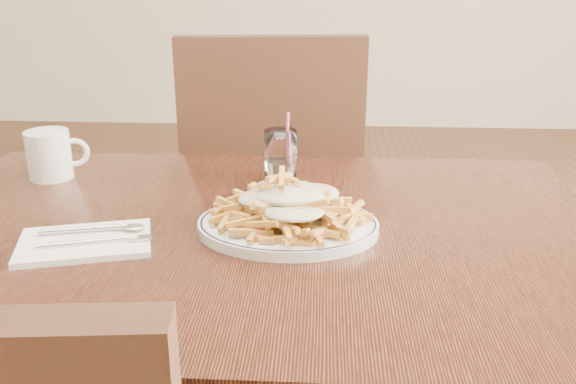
# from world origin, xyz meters

# --- Properties ---
(table) EXTENTS (1.20, 0.80, 0.75)m
(table) POSITION_xyz_m (0.00, 0.00, 0.67)
(table) COLOR black
(table) RESTS_ON ground
(chair_far) EXTENTS (0.50, 0.50, 0.99)m
(chair_far) POSITION_xyz_m (-0.02, 0.67, 0.56)
(chair_far) COLOR black
(chair_far) RESTS_ON ground
(fries_plate) EXTENTS (0.34, 0.31, 0.02)m
(fries_plate) POSITION_xyz_m (0.06, -0.01, 0.76)
(fries_plate) COLOR white
(fries_plate) RESTS_ON table
(loaded_fries) EXTENTS (0.25, 0.21, 0.07)m
(loaded_fries) POSITION_xyz_m (0.06, -0.01, 0.81)
(loaded_fries) COLOR gold
(loaded_fries) RESTS_ON fries_plate
(napkin) EXTENTS (0.23, 0.18, 0.01)m
(napkin) POSITION_xyz_m (-0.25, -0.08, 0.76)
(napkin) COLOR white
(napkin) RESTS_ON table
(cutlery) EXTENTS (0.19, 0.11, 0.01)m
(cutlery) POSITION_xyz_m (-0.25, -0.07, 0.76)
(cutlery) COLOR silver
(cutlery) RESTS_ON napkin
(water_glass) EXTENTS (0.06, 0.06, 0.14)m
(water_glass) POSITION_xyz_m (0.03, 0.24, 0.79)
(water_glass) COLOR white
(water_glass) RESTS_ON table
(coffee_mug) EXTENTS (0.12, 0.09, 0.10)m
(coffee_mug) POSITION_xyz_m (-0.43, 0.23, 0.80)
(coffee_mug) COLOR white
(coffee_mug) RESTS_ON table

